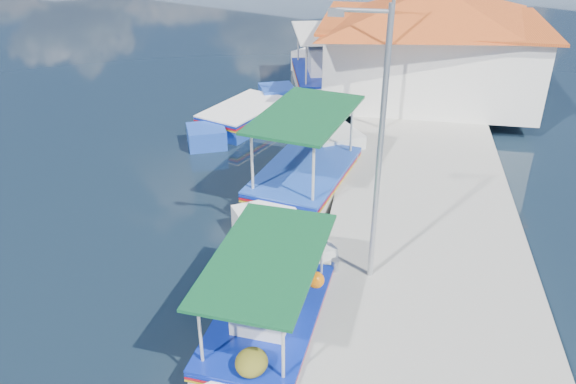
# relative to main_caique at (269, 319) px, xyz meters

# --- Properties ---
(ground) EXTENTS (160.00, 160.00, 0.00)m
(ground) POSITION_rel_main_caique_xyz_m (-2.62, -0.18, -0.44)
(ground) COLOR black
(ground) RESTS_ON ground
(quay) EXTENTS (5.00, 44.00, 0.50)m
(quay) POSITION_rel_main_caique_xyz_m (3.28, 5.82, -0.19)
(quay) COLOR gray
(quay) RESTS_ON ground
(bollards) EXTENTS (0.20, 17.20, 0.30)m
(bollards) POSITION_rel_main_caique_xyz_m (1.18, 5.07, 0.21)
(bollards) COLOR #A5A8AD
(bollards) RESTS_ON quay
(main_caique) EXTENTS (2.36, 6.86, 2.27)m
(main_caique) POSITION_rel_main_caique_xyz_m (0.00, 0.00, 0.00)
(main_caique) COLOR white
(main_caique) RESTS_ON ground
(caique_green_canopy) EXTENTS (3.34, 7.55, 2.89)m
(caique_green_canopy) POSITION_rel_main_caique_xyz_m (-0.24, 6.42, -0.01)
(caique_green_canopy) COLOR white
(caique_green_canopy) RESTS_ON ground
(caique_blue_hull) EXTENTS (3.48, 6.13, 1.17)m
(caique_blue_hull) POSITION_rel_main_caique_xyz_m (-3.40, 11.49, -0.12)
(caique_blue_hull) COLOR #1C43AB
(caique_blue_hull) RESTS_ON ground
(caique_far) EXTENTS (3.72, 7.96, 2.88)m
(caique_far) POSITION_rel_main_caique_xyz_m (-0.95, 16.47, 0.10)
(caique_far) COLOR white
(caique_far) RESTS_ON ground
(harbor_building) EXTENTS (10.49, 10.49, 4.40)m
(harbor_building) POSITION_rel_main_caique_xyz_m (3.58, 14.82, 2.34)
(harbor_building) COLOR white
(harbor_building) RESTS_ON quay
(lamp_post_near) EXTENTS (1.21, 0.14, 6.00)m
(lamp_post_near) POSITION_rel_main_caique_xyz_m (1.89, 1.82, 3.42)
(lamp_post_near) COLOR #A5A8AD
(lamp_post_near) RESTS_ON quay
(lamp_post_far) EXTENTS (1.21, 0.14, 6.00)m
(lamp_post_far) POSITION_rel_main_caique_xyz_m (1.89, 10.82, 3.42)
(lamp_post_far) COLOR #A5A8AD
(lamp_post_far) RESTS_ON quay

